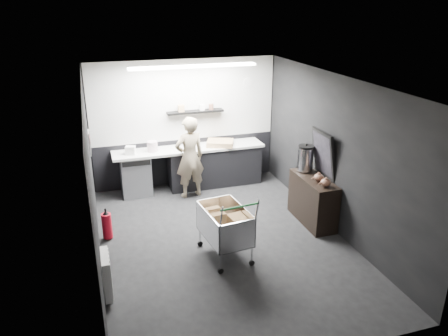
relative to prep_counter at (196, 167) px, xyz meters
name	(u,v)px	position (x,y,z in m)	size (l,w,h in m)	color
floor	(223,242)	(-0.14, -2.42, -0.46)	(5.50, 5.50, 0.00)	black
ceiling	(223,82)	(-0.14, -2.42, 2.24)	(5.50, 5.50, 0.00)	white
wall_back	(185,123)	(-0.14, 0.33, 0.89)	(5.50, 5.50, 0.00)	black
wall_front	(303,260)	(-0.14, -5.17, 0.89)	(5.50, 5.50, 0.00)	black
wall_left	(92,182)	(-2.14, -2.42, 0.89)	(5.50, 5.50, 0.00)	black
wall_right	(335,155)	(1.86, -2.42, 0.89)	(5.50, 5.50, 0.00)	black
kitchen_wall_panel	(184,100)	(-0.14, 0.31, 1.39)	(3.95, 0.02, 1.70)	silver
dado_panel	(186,161)	(-0.14, 0.31, 0.04)	(3.95, 0.02, 1.00)	black
floating_shelf	(195,112)	(0.06, 0.20, 1.16)	(1.20, 0.22, 0.04)	black
wall_clock	(248,82)	(1.26, 0.30, 1.69)	(0.20, 0.20, 0.03)	silver
poster	(90,143)	(-2.12, -1.12, 1.09)	(0.02, 0.30, 0.40)	silver
poster_red_band	(89,139)	(-2.11, -1.12, 1.16)	(0.01, 0.22, 0.10)	red
radiator	(107,274)	(-2.08, -3.32, -0.11)	(0.10, 0.50, 0.60)	silver
ceiling_strip	(193,66)	(-0.14, -0.57, 2.21)	(2.40, 0.20, 0.04)	white
prep_counter	(196,167)	(0.00, 0.00, 0.00)	(3.20, 0.61, 0.90)	black
person	(190,158)	(-0.23, -0.45, 0.39)	(0.62, 0.41, 1.69)	#B8AE92
shopping_cart	(225,226)	(-0.24, -2.83, 0.07)	(0.71, 1.07, 1.11)	silver
sideboard	(313,194)	(1.64, -2.18, 0.09)	(0.49, 1.14, 1.71)	black
fire_extinguisher	(107,225)	(-1.99, -1.74, -0.19)	(0.17, 0.17, 0.55)	red
cardboard_box	(220,143)	(0.53, -0.05, 0.50)	(0.55, 0.42, 0.11)	tan
pink_tub	(152,146)	(-0.91, 0.00, 0.55)	(0.21, 0.21, 0.21)	beige
white_container	(130,150)	(-1.36, -0.05, 0.53)	(0.19, 0.15, 0.17)	silver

